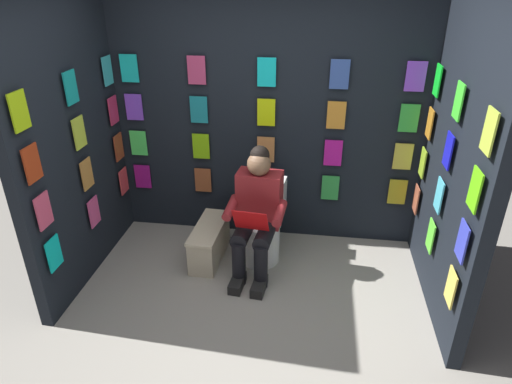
{
  "coord_description": "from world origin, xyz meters",
  "views": [
    {
      "loc": [
        -0.48,
        2.43,
        2.54
      ],
      "look_at": [
        -0.0,
        -0.92,
        0.85
      ],
      "focal_mm": 31.12,
      "sensor_mm": 36.0,
      "label": 1
    }
  ],
  "objects": [
    {
      "name": "toilet",
      "position": [
        -0.02,
        -1.23,
        0.33
      ],
      "size": [
        0.43,
        0.57,
        0.77
      ],
      "rotation": [
        0.0,
        0.0,
        -0.09
      ],
      "color": "white",
      "rests_on": "ground"
    },
    {
      "name": "display_wall_back",
      "position": [
        0.0,
        -1.72,
        1.24
      ],
      "size": [
        3.1,
        0.14,
        2.49
      ],
      "color": "black",
      "rests_on": "ground"
    },
    {
      "name": "ground_plane",
      "position": [
        0.0,
        0.0,
        0.0
      ],
      "size": [
        30.0,
        30.0,
        0.0
      ],
      "primitive_type": "plane",
      "color": "#9E998E"
    },
    {
      "name": "display_wall_right",
      "position": [
        1.55,
        -0.83,
        1.24
      ],
      "size": [
        0.14,
        1.67,
        2.49
      ],
      "color": "black",
      "rests_on": "ground"
    },
    {
      "name": "comic_longbox_near",
      "position": [
        0.48,
        -1.1,
        0.18
      ],
      "size": [
        0.29,
        0.69,
        0.36
      ],
      "rotation": [
        0.0,
        0.0,
        -0.05
      ],
      "color": "beige",
      "rests_on": "ground"
    },
    {
      "name": "display_wall_left",
      "position": [
        -1.55,
        -0.83,
        1.24
      ],
      "size": [
        0.14,
        1.67,
        2.49
      ],
      "color": "black",
      "rests_on": "ground"
    },
    {
      "name": "person_reading",
      "position": [
        0.0,
        -1.0,
        0.6
      ],
      "size": [
        0.55,
        0.71,
        1.19
      ],
      "rotation": [
        0.0,
        0.0,
        -0.09
      ],
      "color": "maroon",
      "rests_on": "ground"
    }
  ]
}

